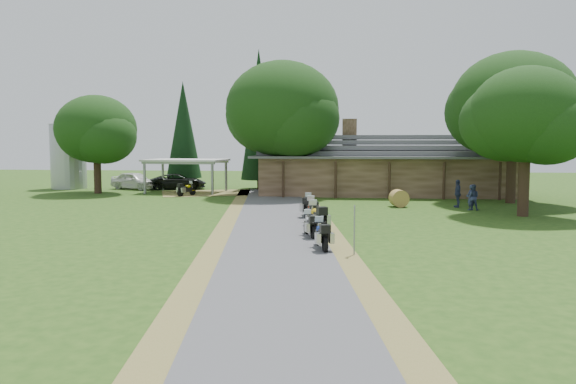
# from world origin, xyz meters

# --- Properties ---
(ground) EXTENTS (120.00, 120.00, 0.00)m
(ground) POSITION_xyz_m (0.00, 0.00, 0.00)
(ground) COLOR #244714
(ground) RESTS_ON ground
(driveway) EXTENTS (51.95, 51.95, 0.00)m
(driveway) POSITION_xyz_m (-0.50, 4.00, 0.00)
(driveway) COLOR #424245
(driveway) RESTS_ON ground
(lodge) EXTENTS (21.40, 9.40, 4.90)m
(lodge) POSITION_xyz_m (6.00, 24.00, 2.45)
(lodge) COLOR brown
(lodge) RESTS_ON ground
(silo) EXTENTS (3.51, 3.51, 6.37)m
(silo) POSITION_xyz_m (-22.66, 26.09, 3.19)
(silo) COLOR gray
(silo) RESTS_ON ground
(carport) EXTENTS (6.83, 4.85, 2.81)m
(carport) POSITION_xyz_m (-10.70, 23.21, 1.41)
(carport) COLOR silver
(carport) RESTS_ON ground
(car_white_sedan) EXTENTS (4.66, 6.47, 1.99)m
(car_white_sedan) POSITION_xyz_m (-16.25, 25.75, 0.99)
(car_white_sedan) COLOR silver
(car_white_sedan) RESTS_ON ground
(car_dark_suv) EXTENTS (3.63, 5.87, 2.09)m
(car_dark_suv) POSITION_xyz_m (-12.42, 26.40, 1.05)
(car_dark_suv) COLOR black
(car_dark_suv) RESTS_ON ground
(motorcycle_row_a) EXTENTS (1.00, 1.88, 1.22)m
(motorcycle_row_a) POSITION_xyz_m (1.97, -1.06, 0.61)
(motorcycle_row_a) COLOR navy
(motorcycle_row_a) RESTS_ON ground
(motorcycle_row_b) EXTENTS (1.03, 1.78, 1.16)m
(motorcycle_row_b) POSITION_xyz_m (1.30, 1.81, 0.58)
(motorcycle_row_b) COLOR #B2B3BB
(motorcycle_row_b) RESTS_ON ground
(motorcycle_row_c) EXTENTS (1.38, 2.18, 1.42)m
(motorcycle_row_c) POSITION_xyz_m (1.50, 3.45, 0.71)
(motorcycle_row_c) COLOR gold
(motorcycle_row_c) RESTS_ON ground
(motorcycle_row_d) EXTENTS (1.03, 2.11, 1.38)m
(motorcycle_row_d) POSITION_xyz_m (1.13, 5.90, 0.69)
(motorcycle_row_d) COLOR red
(motorcycle_row_d) RESTS_ON ground
(motorcycle_row_e) EXTENTS (0.64, 1.90, 1.29)m
(motorcycle_row_e) POSITION_xyz_m (0.68, 8.73, 0.65)
(motorcycle_row_e) COLOR black
(motorcycle_row_e) RESTS_ON ground
(motorcycle_carport_a) EXTENTS (1.30, 1.73, 1.15)m
(motorcycle_carport_a) POSITION_xyz_m (-9.81, 20.19, 0.57)
(motorcycle_carport_a) COLOR #D6CB00
(motorcycle_carport_a) RESTS_ON ground
(person_a) EXTENTS (0.65, 0.64, 1.87)m
(person_a) POSITION_xyz_m (10.56, 12.88, 0.93)
(person_a) COLOR navy
(person_a) RESTS_ON ground
(person_b) EXTENTS (0.60, 0.48, 1.90)m
(person_b) POSITION_xyz_m (10.67, 12.85, 0.95)
(person_b) COLOR navy
(person_b) RESTS_ON ground
(person_c) EXTENTS (0.45, 0.62, 2.12)m
(person_c) POSITION_xyz_m (10.04, 14.40, 1.06)
(person_c) COLOR navy
(person_c) RESTS_ON ground
(hay_bale) EXTENTS (1.30, 1.22, 1.13)m
(hay_bale) POSITION_xyz_m (6.28, 14.26, 0.56)
(hay_bale) COLOR olive
(hay_bale) RESTS_ON ground
(sign_post) EXTENTS (0.34, 0.06, 1.88)m
(sign_post) POSITION_xyz_m (3.25, -2.10, 0.94)
(sign_post) COLOR gray
(sign_post) RESTS_ON ground
(oak_lodge_left) EXTENTS (8.85, 8.85, 11.03)m
(oak_lodge_left) POSITION_xyz_m (-2.26, 21.15, 5.52)
(oak_lodge_left) COLOR black
(oak_lodge_left) RESTS_ON ground
(oak_lodge_right) EXTENTS (8.53, 8.53, 11.00)m
(oak_lodge_right) POSITION_xyz_m (14.21, 17.46, 5.50)
(oak_lodge_right) COLOR black
(oak_lodge_right) RESTS_ON ground
(oak_driveway) EXTENTS (6.39, 6.39, 9.32)m
(oak_driveway) POSITION_xyz_m (12.93, 10.25, 4.66)
(oak_driveway) COLOR black
(oak_driveway) RESTS_ON ground
(oak_silo) EXTENTS (6.60, 6.60, 8.58)m
(oak_silo) POSITION_xyz_m (-17.80, 21.59, 4.29)
(oak_silo) COLOR black
(oak_silo) RESTS_ON ground
(cedar_near) EXTENTS (3.32, 3.32, 12.61)m
(cedar_near) POSITION_xyz_m (-5.16, 27.52, 6.31)
(cedar_near) COLOR black
(cedar_near) RESTS_ON ground
(cedar_far) EXTENTS (3.34, 3.34, 10.01)m
(cedar_far) POSITION_xyz_m (-12.70, 29.22, 5.00)
(cedar_far) COLOR black
(cedar_far) RESTS_ON ground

